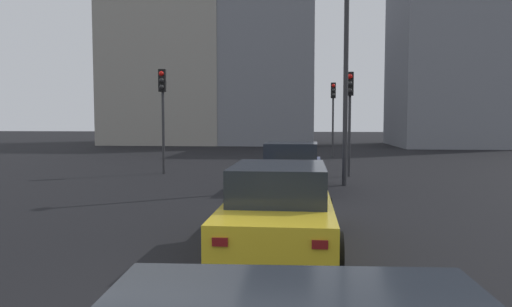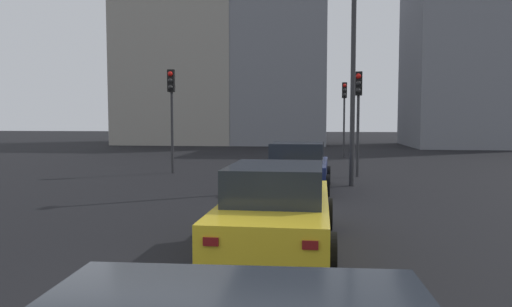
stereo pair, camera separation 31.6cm
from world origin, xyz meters
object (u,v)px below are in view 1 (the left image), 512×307
at_px(car_navy_left_lead, 292,167).
at_px(car_yellow_left_second, 279,207).
at_px(street_lamp_kerbside, 346,42).
at_px(traffic_light_near_right, 333,104).
at_px(traffic_light_far_left, 350,102).
at_px(traffic_light_near_left, 162,99).

xyz_separation_m(car_navy_left_lead, car_yellow_left_second, (-6.97, 0.11, -0.01)).
relative_size(car_yellow_left_second, street_lamp_kerbside, 0.58).
bearing_deg(traffic_light_near_right, car_navy_left_lead, -8.25).
bearing_deg(traffic_light_far_left, car_navy_left_lead, -23.08).
bearing_deg(car_yellow_left_second, traffic_light_near_left, 26.06).
distance_m(car_yellow_left_second, traffic_light_near_left, 12.33).
relative_size(car_navy_left_lead, street_lamp_kerbside, 0.50).
xyz_separation_m(traffic_light_near_left, traffic_light_far_left, (-0.32, -7.43, -0.14)).
distance_m(traffic_light_near_left, street_lamp_kerbside, 7.79).
height_order(car_yellow_left_second, traffic_light_near_left, traffic_light_near_left).
distance_m(traffic_light_near_left, traffic_light_near_right, 12.02).
height_order(traffic_light_near_right, traffic_light_far_left, traffic_light_near_right).
relative_size(car_navy_left_lead, traffic_light_near_right, 0.94).
height_order(traffic_light_near_left, street_lamp_kerbside, street_lamp_kerbside).
bearing_deg(traffic_light_far_left, traffic_light_near_left, -85.10).
xyz_separation_m(car_navy_left_lead, traffic_light_far_left, (3.67, -2.15, 2.17)).
xyz_separation_m(traffic_light_far_left, street_lamp_kerbside, (-2.55, 0.40, 1.87)).
bearing_deg(street_lamp_kerbside, car_yellow_left_second, 167.02).
distance_m(car_navy_left_lead, traffic_light_far_left, 4.78).
distance_m(traffic_light_near_left, traffic_light_far_left, 7.44).
height_order(car_yellow_left_second, traffic_light_far_left, traffic_light_far_left).
xyz_separation_m(traffic_light_near_left, traffic_light_near_right, (9.40, -7.48, 0.08)).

